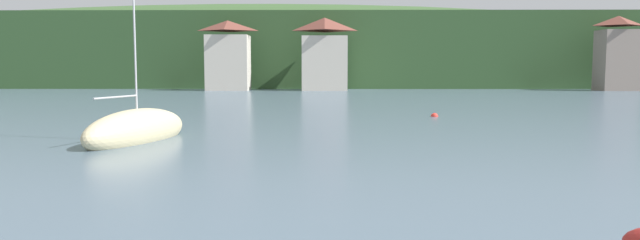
% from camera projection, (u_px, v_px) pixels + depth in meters
% --- Properties ---
extents(wooded_hillside, '(352.00, 64.60, 27.53)m').
position_uv_depth(wooded_hillside, '(288.00, 60.00, 125.15)').
color(wooded_hillside, '#2D4C28').
rests_on(wooded_hillside, ground_plane).
extents(shore_building_west, '(6.44, 4.50, 10.20)m').
position_uv_depth(shore_building_west, '(228.00, 57.00, 82.51)').
color(shore_building_west, beige).
rests_on(shore_building_west, ground_plane).
extents(shore_building_westcentral, '(6.89, 5.75, 10.65)m').
position_uv_depth(shore_building_westcentral, '(325.00, 55.00, 82.94)').
color(shore_building_westcentral, beige).
rests_on(shore_building_westcentral, ground_plane).
extents(shore_building_central, '(5.37, 4.24, 10.79)m').
position_uv_depth(shore_building_central, '(617.00, 54.00, 81.77)').
color(shore_building_central, gray).
rests_on(shore_building_central, ground_plane).
extents(sailboat_mid_1, '(3.65, 7.31, 10.09)m').
position_uv_depth(sailboat_mid_1, '(137.00, 131.00, 24.81)').
color(sailboat_mid_1, '#CCBC8E').
rests_on(sailboat_mid_1, ground_plane).
extents(mooring_buoy_near, '(0.49, 0.49, 0.49)m').
position_uv_depth(mooring_buoy_near, '(434.00, 117.00, 37.56)').
color(mooring_buoy_near, red).
rests_on(mooring_buoy_near, ground_plane).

